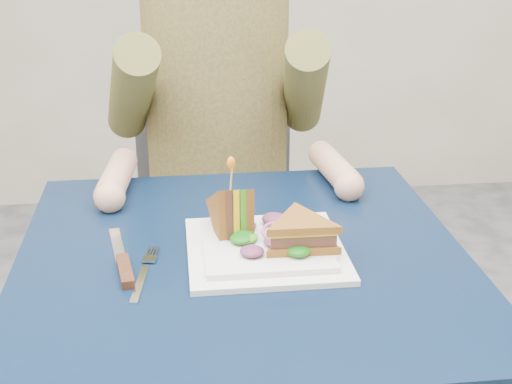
{
  "coord_description": "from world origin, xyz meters",
  "views": [
    {
      "loc": [
        -0.1,
        -1.06,
        1.28
      ],
      "look_at": [
        0.03,
        0.05,
        0.82
      ],
      "focal_mm": 50.0,
      "sensor_mm": 36.0,
      "label": 1
    }
  ],
  "objects": [
    {
      "name": "toothpick",
      "position": [
        -0.01,
        0.04,
        0.85
      ],
      "size": [
        0.01,
        0.01,
        0.06
      ],
      "primitive_type": "cylinder",
      "rotation": [
        0.14,
        0.07,
        0.0
      ],
      "color": "tan",
      "rests_on": "sandwich_upright"
    },
    {
      "name": "toothpick_frill",
      "position": [
        -0.01,
        0.04,
        0.88
      ],
      "size": [
        0.01,
        0.01,
        0.02
      ],
      "primitive_type": "ellipsoid",
      "color": "orange",
      "rests_on": "sandwich_upright"
    },
    {
      "name": "lettuce_spill",
      "position": [
        0.04,
        0.01,
        0.76
      ],
      "size": [
        0.15,
        0.13,
        0.02
      ],
      "primitive_type": null,
      "color": "#337A14",
      "rests_on": "plate"
    },
    {
      "name": "plate",
      "position": [
        0.04,
        -0.0,
        0.74
      ],
      "size": [
        0.26,
        0.26,
        0.02
      ],
      "color": "white",
      "rests_on": "table"
    },
    {
      "name": "knife",
      "position": [
        -0.19,
        -0.03,
        0.74
      ],
      "size": [
        0.06,
        0.22,
        0.02
      ],
      "color": "silver",
      "rests_on": "table"
    },
    {
      "name": "fork",
      "position": [
        -0.16,
        -0.06,
        0.73
      ],
      "size": [
        0.04,
        0.18,
        0.01
      ],
      "color": "silver",
      "rests_on": "table"
    },
    {
      "name": "onion_ring",
      "position": [
        0.05,
        0.0,
        0.77
      ],
      "size": [
        0.04,
        0.04,
        0.02
      ],
      "primitive_type": "torus",
      "rotation": [
        0.44,
        0.0,
        0.0
      ],
      "color": "#9E4C7A",
      "rests_on": "plate"
    },
    {
      "name": "table",
      "position": [
        0.0,
        0.0,
        0.65
      ],
      "size": [
        0.75,
        0.75,
        0.73
      ],
      "color": "black",
      "rests_on": "ground"
    },
    {
      "name": "sandwich_flat",
      "position": [
        0.09,
        -0.03,
        0.78
      ],
      "size": [
        0.14,
        0.14,
        0.05
      ],
      "color": "brown",
      "rests_on": "plate"
    },
    {
      "name": "diner",
      "position": [
        -0.0,
        0.58,
        0.91
      ],
      "size": [
        0.54,
        0.59,
        0.74
      ],
      "color": "brown",
      "rests_on": "chair"
    },
    {
      "name": "chair",
      "position": [
        0.0,
        0.7,
        0.54
      ],
      "size": [
        0.42,
        0.4,
        0.93
      ],
      "color": "#47474C",
      "rests_on": "ground"
    },
    {
      "name": "sandwich_upright",
      "position": [
        -0.01,
        0.04,
        0.78
      ],
      "size": [
        0.08,
        0.13,
        0.13
      ],
      "color": "brown",
      "rests_on": "plate"
    }
  ]
}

